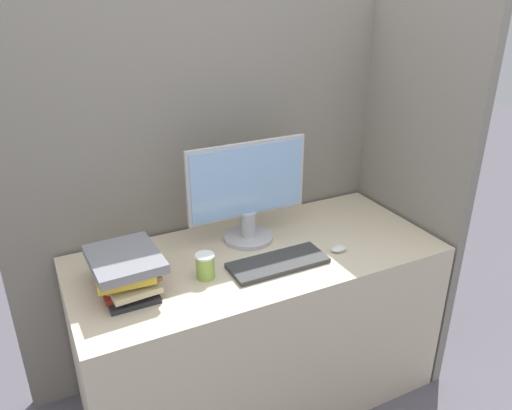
{
  "coord_description": "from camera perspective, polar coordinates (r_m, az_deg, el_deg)",
  "views": [
    {
      "loc": [
        -0.81,
        -1.27,
        1.79
      ],
      "look_at": [
        0.01,
        0.37,
        0.96
      ],
      "focal_mm": 35.0,
      "sensor_mm": 36.0,
      "label": 1
    }
  ],
  "objects": [
    {
      "name": "cubicle_panel_rear",
      "position": [
        2.34,
        -3.94,
        1.28
      ],
      "size": [
        1.94,
        0.04,
        1.75
      ],
      "color": "gray",
      "rests_on": "ground_plane"
    },
    {
      "name": "book_stack",
      "position": [
        1.89,
        -14.75,
        -7.16
      ],
      "size": [
        0.25,
        0.32,
        0.15
      ],
      "color": "#262628",
      "rests_on": "desk"
    },
    {
      "name": "cubicle_panel_right",
      "position": [
        2.48,
        16.74,
        1.68
      ],
      "size": [
        0.04,
        0.74,
        1.75
      ],
      "color": "gray",
      "rests_on": "ground_plane"
    },
    {
      "name": "keyboard",
      "position": [
        2.0,
        2.53,
        -6.63
      ],
      "size": [
        0.4,
        0.16,
        0.02
      ],
      "color": "#333333",
      "rests_on": "desk"
    },
    {
      "name": "desk",
      "position": [
        2.3,
        0.2,
        -13.64
      ],
      "size": [
        1.54,
        0.68,
        0.75
      ],
      "color": "beige",
      "rests_on": "ground_plane"
    },
    {
      "name": "monitor",
      "position": [
        2.1,
        -0.96,
        1.26
      ],
      "size": [
        0.53,
        0.21,
        0.44
      ],
      "color": "#B7B7BC",
      "rests_on": "desk"
    },
    {
      "name": "mouse",
      "position": [
        2.12,
        9.42,
        -4.93
      ],
      "size": [
        0.07,
        0.05,
        0.02
      ],
      "color": "silver",
      "rests_on": "desk"
    },
    {
      "name": "coffee_cup",
      "position": [
        1.91,
        -5.83,
        -6.95
      ],
      "size": [
        0.08,
        0.08,
        0.1
      ],
      "color": "#8CB247",
      "rests_on": "desk"
    }
  ]
}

